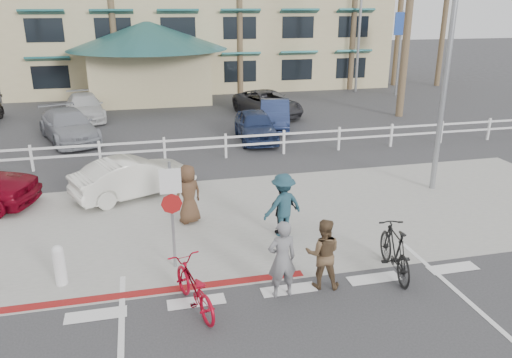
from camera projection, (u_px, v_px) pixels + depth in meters
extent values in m
plane|color=#333335|center=(297.00, 306.00, 10.23)|extent=(140.00, 140.00, 0.00)
cube|color=gray|center=(249.00, 218.00, 14.35)|extent=(22.00, 7.00, 0.01)
cube|color=#333335|center=(225.00, 174.00, 18.02)|extent=(40.00, 5.00, 0.01)
cube|color=#333335|center=(194.00, 118.00, 26.73)|extent=(50.00, 16.00, 0.01)
cube|color=maroon|center=(146.00, 293.00, 10.67)|extent=(7.00, 0.25, 0.02)
imported|color=#9E061A|center=(194.00, 287.00, 9.96)|extent=(1.15, 2.02, 1.00)
imported|color=slate|center=(282.00, 259.00, 10.31)|extent=(0.66, 0.46, 1.72)
imported|color=black|center=(395.00, 250.00, 11.25)|extent=(0.87, 2.04, 1.19)
imported|color=brown|center=(323.00, 254.00, 10.68)|extent=(0.92, 0.81, 1.59)
imported|color=#1D3F4C|center=(283.00, 205.00, 13.04)|extent=(1.26, 0.95, 1.73)
imported|color=black|center=(282.00, 211.00, 13.18)|extent=(0.83, 0.43, 1.35)
imported|color=#4C3321|center=(188.00, 194.00, 13.85)|extent=(0.98, 0.84, 1.69)
imported|color=silver|center=(134.00, 177.00, 15.85)|extent=(4.05, 2.78, 1.27)
imported|color=gray|center=(68.00, 126.00, 22.23)|extent=(3.35, 5.08, 1.37)
imported|color=#1B294E|center=(256.00, 125.00, 22.32)|extent=(1.83, 4.05, 1.35)
imported|color=navy|center=(275.00, 114.00, 24.68)|extent=(2.41, 4.23, 1.32)
imported|color=silver|center=(85.00, 107.00, 26.42)|extent=(2.50, 4.70, 1.30)
imported|color=#2B2B30|center=(268.00, 103.00, 27.26)|extent=(3.45, 5.23, 1.34)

